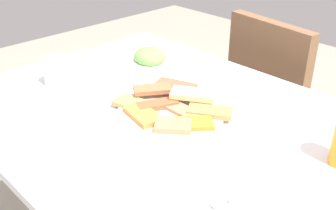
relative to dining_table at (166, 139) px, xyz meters
The scene contains 5 objects.
dining_table is the anchor object (origin of this frame).
dining_chair 0.80m from the dining_table, 96.44° to the left, with size 0.47×0.48×0.88m.
pide_platter 0.10m from the dining_table, 94.97° to the left, with size 0.32×0.31×0.05m.
salad_plate_greens 0.40m from the dining_table, 145.30° to the left, with size 0.22×0.22×0.06m.
drinking_glass 0.44m from the dining_table, 163.74° to the right, with size 0.07×0.07×0.09m, color silver.
Camera 1 is at (0.72, -0.68, 1.33)m, focal length 43.25 mm.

